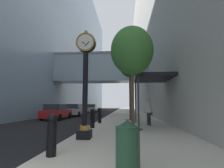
# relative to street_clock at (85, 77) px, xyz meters

# --- Properties ---
(ground_plane) EXTENTS (110.00, 110.00, 0.00)m
(ground_plane) POSITION_rel_street_clock_xyz_m (-0.72, 21.65, -2.68)
(ground_plane) COLOR black
(ground_plane) RESTS_ON ground
(sidewalk_right) EXTENTS (5.48, 80.00, 0.14)m
(sidewalk_right) POSITION_rel_street_clock_xyz_m (2.02, 24.65, -2.61)
(sidewalk_right) COLOR beige
(sidewalk_right) RESTS_ON ground
(building_block_left) EXTENTS (22.23, 80.00, 32.91)m
(building_block_left) POSITION_rel_street_clock_xyz_m (-12.59, 24.60, 13.70)
(building_block_left) COLOR #758EA8
(building_block_left) RESTS_ON ground
(building_block_right) EXTENTS (9.00, 80.00, 32.10)m
(building_block_right) POSITION_rel_street_clock_xyz_m (9.26, 24.65, 13.37)
(building_block_right) COLOR #B7B2A8
(building_block_right) RESTS_ON ground
(street_clock) EXTENTS (0.84, 0.55, 4.63)m
(street_clock) POSITION_rel_street_clock_xyz_m (0.00, 0.00, 0.00)
(street_clock) COLOR black
(street_clock) RESTS_ON sidewalk_right
(bollard_nearest) EXTENTS (0.28, 0.28, 1.15)m
(bollard_nearest) POSITION_rel_street_clock_xyz_m (-0.31, -2.53, -1.94)
(bollard_nearest) COLOR black
(bollard_nearest) RESTS_ON sidewalk_right
(bollard_third) EXTENTS (0.28, 0.28, 1.15)m
(bollard_third) POSITION_rel_street_clock_xyz_m (-0.31, 3.38, -1.94)
(bollard_third) COLOR black
(bollard_third) RESTS_ON sidewalk_right
(bollard_fourth) EXTENTS (0.28, 0.28, 1.15)m
(bollard_fourth) POSITION_rel_street_clock_xyz_m (-0.31, 6.33, -1.94)
(bollard_fourth) COLOR black
(bollard_fourth) RESTS_ON sidewalk_right
(street_tree_near) EXTENTS (2.51, 2.51, 6.01)m
(street_tree_near) POSITION_rel_street_clock_xyz_m (2.09, 2.90, 2.00)
(street_tree_near) COLOR #333335
(street_tree_near) RESTS_ON sidewalk_right
(street_tree_mid_near) EXTENTS (2.02, 2.02, 6.27)m
(street_tree_mid_near) POSITION_rel_street_clock_xyz_m (2.09, 9.13, 2.51)
(street_tree_mid_near) COLOR #333335
(street_tree_mid_near) RESTS_ON sidewalk_right
(trash_bin) EXTENTS (0.53, 0.53, 1.05)m
(trash_bin) POSITION_rel_street_clock_xyz_m (1.75, -3.43, -2.01)
(trash_bin) COLOR #234C33
(trash_bin) RESTS_ON sidewalk_right
(pedestrian_walking) EXTENTS (0.51, 0.51, 1.79)m
(pedestrian_walking) POSITION_rel_street_clock_xyz_m (3.26, 5.10, -1.59)
(pedestrian_walking) COLOR #23232D
(pedestrian_walking) RESTS_ON sidewalk_right
(storefront_awning) EXTENTS (2.40, 3.60, 3.30)m
(storefront_awning) POSITION_rel_street_clock_xyz_m (3.52, 4.87, 0.60)
(storefront_awning) COLOR black
(storefront_awning) RESTS_ON sidewalk_right
(car_white_near) EXTENTS (2.24, 4.32, 1.62)m
(car_white_near) POSITION_rel_street_clock_xyz_m (-5.26, 28.82, -1.90)
(car_white_near) COLOR silver
(car_white_near) RESTS_ON ground
(car_silver_mid) EXTENTS (2.04, 4.44, 1.61)m
(car_silver_mid) POSITION_rel_street_clock_xyz_m (-5.30, 16.76, -1.90)
(car_silver_mid) COLOR #B7BABF
(car_silver_mid) RESTS_ON ground
(car_red_far) EXTENTS (2.17, 4.22, 1.57)m
(car_red_far) POSITION_rel_street_clock_xyz_m (-5.55, 10.86, -1.92)
(car_red_far) COLOR #AD191E
(car_red_far) RESTS_ON ground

